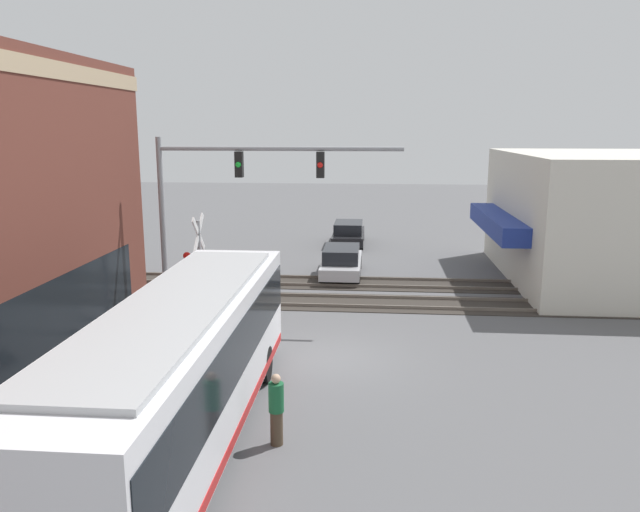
# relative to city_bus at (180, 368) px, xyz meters

# --- Properties ---
(ground_plane) EXTENTS (120.00, 120.00, 0.00)m
(ground_plane) POSITION_rel_city_bus_xyz_m (5.84, -2.80, -1.86)
(ground_plane) COLOR #565659
(shop_building) EXTENTS (12.14, 10.97, 5.78)m
(shop_building) POSITION_rel_city_bus_xyz_m (16.77, -15.15, 1.02)
(shop_building) COLOR beige
(shop_building) RESTS_ON ground
(city_bus) EXTENTS (11.96, 2.59, 3.37)m
(city_bus) POSITION_rel_city_bus_xyz_m (0.00, 0.00, 0.00)
(city_bus) COLOR silver
(city_bus) RESTS_ON ground
(traffic_signal_gantry) EXTENTS (0.42, 8.70, 6.57)m
(traffic_signal_gantry) POSITION_rel_city_bus_xyz_m (9.49, 0.99, 3.00)
(traffic_signal_gantry) COLOR gray
(traffic_signal_gantry) RESTS_ON ground
(crossing_signal) EXTENTS (1.41, 1.18, 3.81)m
(crossing_signal) POSITION_rel_city_bus_xyz_m (9.58, 2.25, 0.44)
(crossing_signal) COLOR gray
(crossing_signal) RESTS_ON ground
(rail_track_near) EXTENTS (2.60, 60.00, 0.15)m
(rail_track_near) POSITION_rel_city_bus_xyz_m (11.84, -2.80, -1.83)
(rail_track_near) COLOR #332D28
(rail_track_near) RESTS_ON ground
(rail_track_far) EXTENTS (2.60, 60.00, 0.15)m
(rail_track_far) POSITION_rel_city_bus_xyz_m (15.04, -2.80, -1.83)
(rail_track_far) COLOR #332D28
(rail_track_far) RESTS_ON ground
(parked_car_silver) EXTENTS (4.79, 1.82, 1.41)m
(parked_car_silver) POSITION_rel_city_bus_xyz_m (16.49, -2.60, -1.20)
(parked_car_silver) COLOR #B7B7BC
(parked_car_silver) RESTS_ON ground
(parked_car_black) EXTENTS (4.83, 1.82, 1.41)m
(parked_car_black) POSITION_rel_city_bus_xyz_m (24.45, -2.60, -1.20)
(parked_car_black) COLOR black
(parked_car_black) RESTS_ON ground
(pedestrian_near_bus) EXTENTS (0.34, 0.34, 1.65)m
(pedestrian_near_bus) POSITION_rel_city_bus_xyz_m (0.34, -2.01, -1.02)
(pedestrian_near_bus) COLOR #473828
(pedestrian_near_bus) RESTS_ON ground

